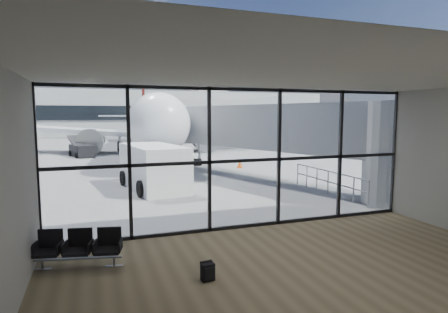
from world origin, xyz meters
TOP-DOWN VIEW (x-y plane):
  - ground at (0.00, 40.00)m, footprint 220.00×220.00m
  - lounge_shell at (0.00, -4.80)m, footprint 12.02×8.01m
  - glass_curtain_wall at (0.00, 0.00)m, footprint 12.10×0.12m
  - jet_bridge at (4.90, 7.07)m, footprint 8.00×16.50m
  - apron_railing at (5.60, 3.50)m, footprint 0.06×5.46m
  - far_terminal at (-0.59, 61.97)m, footprint 80.00×12.20m
  - tree_4 at (-21.00, 72.00)m, footprint 5.61×5.61m
  - tree_5 at (-15.00, 72.00)m, footprint 6.27×6.27m
  - seating_row at (-4.98, -1.55)m, footprint 2.04×0.98m
  - backpack at (-2.28, -3.37)m, footprint 0.30×0.28m
  - airliner at (1.00, 28.68)m, footprint 33.34×38.73m
  - service_van at (-1.76, 7.37)m, footprint 3.03×5.26m
  - belt_loader at (-5.53, 24.11)m, footprint 2.42×4.13m
  - traffic_cone_a at (0.60, 10.76)m, footprint 0.39×0.39m
  - traffic_cone_c at (5.00, 12.92)m, footprint 0.39×0.39m

SIDE VIEW (x-z plane):
  - ground at x=0.00m, z-range 0.00..0.00m
  - backpack at x=-2.28m, z-range -0.01..0.43m
  - traffic_cone_c at x=5.00m, z-range -0.01..0.54m
  - traffic_cone_a at x=0.60m, z-range -0.01..0.55m
  - seating_row at x=-4.98m, z-range 0.05..0.95m
  - belt_loader at x=-5.53m, z-range -0.30..1.51m
  - apron_railing at x=5.60m, z-range 0.16..1.27m
  - service_van at x=-1.76m, z-range 0.03..2.20m
  - glass_curtain_wall at x=0.00m, z-range 0.00..4.50m
  - lounge_shell at x=0.00m, z-range 0.40..4.91m
  - jet_bridge at x=4.90m, z-range 0.59..4.92m
  - airliner at x=1.00m, z-range -1.95..8.04m
  - far_terminal at x=-0.59m, z-range -1.29..9.71m
  - tree_4 at x=-21.00m, z-range 1.22..9.29m
  - tree_5 at x=-15.00m, z-range 1.36..10.39m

